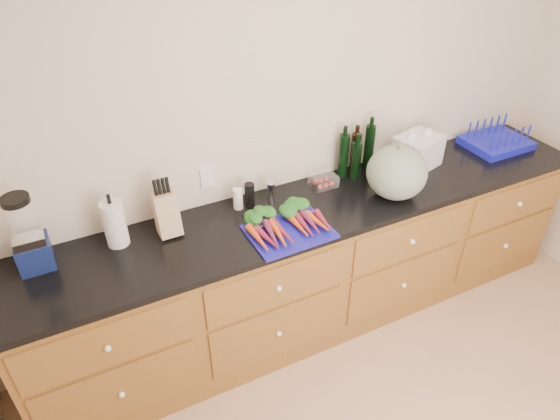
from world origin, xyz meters
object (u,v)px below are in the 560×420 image
cutting_board (289,232)px  carrots (285,222)px  squash (397,172)px  tomato_box (324,181)px  blender_appliance (28,237)px  knife_block (167,214)px  paper_towel (115,224)px  dish_rack (496,141)px

cutting_board → carrots: size_ratio=1.00×
squash → tomato_box: bearing=138.7°
carrots → squash: 0.74m
carrots → tomato_box: size_ratio=2.88×
blender_appliance → tomato_box: 1.67m
cutting_board → tomato_box: bearing=38.8°
blender_appliance → squash: bearing=-7.8°
squash → knife_block: size_ratio=1.49×
paper_towel → dish_rack: (2.62, -0.08, -0.09)m
carrots → knife_block: bearing=156.8°
blender_appliance → tomato_box: size_ratio=2.65×
blender_appliance → knife_block: 0.67m
carrots → blender_appliance: bearing=167.9°
carrots → paper_towel: size_ratio=1.73×
squash → paper_towel: size_ratio=1.38×
cutting_board → dish_rack: bearing=7.7°
cutting_board → knife_block: bearing=152.8°
squash → dish_rack: squash is taller
carrots → paper_towel: (-0.85, 0.27, 0.09)m
paper_towel → tomato_box: paper_towel is taller
carrots → squash: (0.73, -0.00, 0.12)m
blender_appliance → knife_block: blender_appliance is taller
blender_appliance → dish_rack: bearing=-1.5°
blender_appliance → paper_towel: blender_appliance is taller
paper_towel → tomato_box: size_ratio=1.67×
carrots → squash: size_ratio=1.25×
carrots → knife_block: 0.64m
paper_towel → knife_block: size_ratio=1.08×
carrots → dish_rack: (1.77, 0.19, 0.00)m
cutting_board → paper_towel: bearing=159.4°
tomato_box → cutting_board: bearing=-141.2°
cutting_board → dish_rack: size_ratio=1.05×
knife_block → cutting_board: bearing=-27.2°
carrots → squash: squash is taller
paper_towel → dish_rack: bearing=-1.7°
cutting_board → dish_rack: 1.79m
cutting_board → knife_block: (-0.58, 0.30, 0.11)m
blender_appliance → tomato_box: bearing=0.4°
dish_rack → squash: bearing=-169.4°
squash → dish_rack: (1.04, 0.19, -0.12)m
squash → blender_appliance: 2.00m
paper_towel → tomato_box: bearing=0.5°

